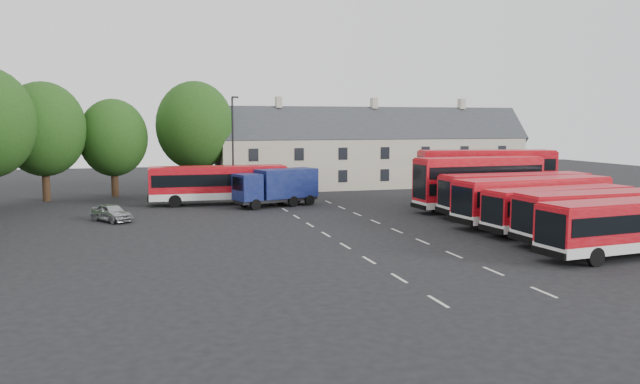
% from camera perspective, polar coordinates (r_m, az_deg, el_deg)
% --- Properties ---
extents(ground, '(140.00, 140.00, 0.00)m').
position_cam_1_polar(ground, '(38.88, 1.39, -4.40)').
color(ground, black).
rests_on(ground, ground).
extents(lane_markings, '(5.15, 33.80, 0.01)m').
position_cam_1_polar(lane_markings, '(41.53, 3.86, -3.71)').
color(lane_markings, beige).
rests_on(lane_markings, ground).
extents(treeline, '(29.92, 32.59, 12.01)m').
position_cam_1_polar(treeline, '(56.56, -25.61, 5.15)').
color(treeline, black).
rests_on(treeline, ground).
extents(terrace_houses, '(35.70, 7.13, 10.06)m').
position_cam_1_polar(terrace_houses, '(71.23, 4.91, 3.59)').
color(terrace_houses, beige).
rests_on(terrace_houses, ground).
extents(bus_row_a, '(11.18, 3.59, 3.11)m').
position_cam_1_polar(bus_row_a, '(37.69, 26.50, -2.53)').
color(bus_row_a, silver).
rests_on(bus_row_a, ground).
extents(bus_row_b, '(11.29, 2.89, 3.18)m').
position_cam_1_polar(bus_row_b, '(40.99, 24.48, -1.72)').
color(bus_row_b, silver).
rests_on(bus_row_b, ground).
extents(bus_row_c, '(10.93, 3.59, 3.03)m').
position_cam_1_polar(bus_row_c, '(43.73, 21.01, -1.21)').
color(bus_row_c, silver).
rests_on(bus_row_c, ground).
extents(bus_row_d, '(12.22, 4.01, 3.39)m').
position_cam_1_polar(bus_row_d, '(46.49, 18.88, -0.43)').
color(bus_row_d, silver).
rests_on(bus_row_d, ground).
extents(bus_row_e, '(11.92, 2.80, 3.37)m').
position_cam_1_polar(bus_row_e, '(50.15, 17.43, 0.07)').
color(bus_row_e, silver).
rests_on(bus_row_e, ground).
extents(bus_dd_south, '(10.98, 3.03, 4.46)m').
position_cam_1_polar(bus_dd_south, '(52.73, 14.30, 1.02)').
color(bus_dd_south, silver).
rests_on(bus_dd_south, ground).
extents(bus_dd_north, '(12.16, 4.71, 4.87)m').
position_cam_1_polar(bus_dd_north, '(56.85, 14.97, 1.61)').
color(bus_dd_north, silver).
rests_on(bus_dd_north, ground).
extents(bus_north, '(12.14, 3.09, 3.41)m').
position_cam_1_polar(bus_north, '(56.33, -9.26, 0.97)').
color(bus_north, silver).
rests_on(bus_north, ground).
extents(box_truck, '(7.74, 4.50, 3.23)m').
position_cam_1_polar(box_truck, '(54.35, -3.95, 0.59)').
color(box_truck, black).
rests_on(box_truck, ground).
extents(silver_car, '(3.43, 4.10, 1.32)m').
position_cam_1_polar(silver_car, '(48.46, -18.51, -1.80)').
color(silver_car, '#A3A5AA').
rests_on(silver_car, ground).
extents(lamppost, '(0.67, 0.38, 9.64)m').
position_cam_1_polar(lamppost, '(57.44, -7.95, 4.18)').
color(lamppost, black).
rests_on(lamppost, ground).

